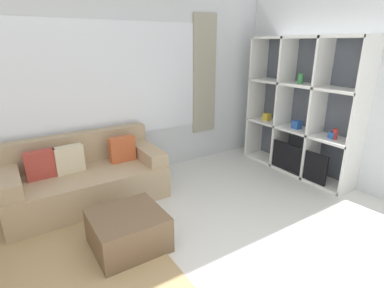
% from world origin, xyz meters
% --- Properties ---
extents(wall_back, '(6.82, 0.11, 2.70)m').
position_xyz_m(wall_back, '(0.00, 3.11, 1.36)').
color(wall_back, silver).
rests_on(wall_back, ground_plane).
extents(wall_right, '(0.07, 4.28, 2.70)m').
position_xyz_m(wall_right, '(2.85, 1.54, 1.35)').
color(wall_right, silver).
rests_on(wall_right, ground_plane).
extents(area_rug, '(2.17, 2.15, 0.01)m').
position_xyz_m(area_rug, '(-1.17, 1.63, 0.01)').
color(area_rug, tan).
rests_on(area_rug, ground_plane).
extents(shelving_unit, '(0.40, 1.87, 2.05)m').
position_xyz_m(shelving_unit, '(2.64, 1.79, 0.98)').
color(shelving_unit, '#515660').
rests_on(shelving_unit, ground_plane).
extents(couch_main, '(1.91, 0.91, 0.83)m').
position_xyz_m(couch_main, '(-0.44, 2.62, 0.31)').
color(couch_main, tan).
rests_on(couch_main, ground_plane).
extents(ottoman, '(0.69, 0.65, 0.37)m').
position_xyz_m(ottoman, '(-0.34, 1.43, 0.18)').
color(ottoman, brown).
rests_on(ottoman, ground_plane).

